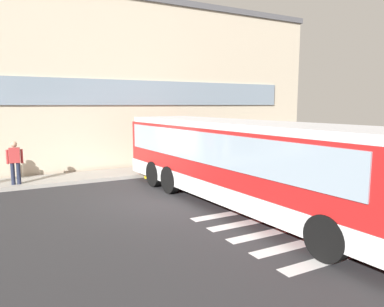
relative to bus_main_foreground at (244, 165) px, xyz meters
name	(u,v)px	position (x,y,z in m)	size (l,w,h in m)	color
ground_plane	(164,200)	(-1.90, 1.91, -1.35)	(80.00, 90.00, 0.02)	#2B2B2D
bay_paint_stripes	(298,227)	(0.10, -2.29, -1.33)	(4.40, 3.96, 0.01)	silver
terminal_building	(74,88)	(-2.60, 13.57, 2.90)	(25.71, 13.80, 8.48)	beige
boarding_curb	(122,174)	(-1.90, 6.71, -1.26)	(27.91, 2.00, 0.15)	#9E9B93
bus_main_foreground	(244,165)	(0.00, 0.00, 0.00)	(3.33, 12.07, 2.70)	red
passenger_by_doorway	(15,161)	(-6.27, 6.17, -0.26)	(0.59, 0.26, 1.68)	#1E2338
safety_bollard_yellow	(146,168)	(-1.16, 5.51, -0.89)	(0.18, 0.18, 0.90)	yellow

